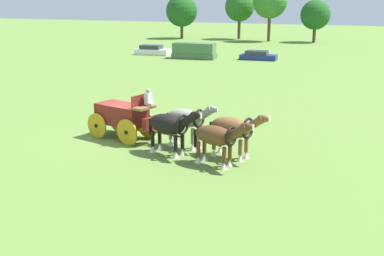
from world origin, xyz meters
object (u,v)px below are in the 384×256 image
object	(u,v)px
parked_vehicle_b	(194,51)
parked_vehicle_a	(152,50)
draft_horse_rear_off	(170,126)
show_wagon	(124,116)
draft_horse_lead_off	(217,137)
draft_horse_rear_near	(187,120)
draft_horse_lead_near	(233,129)
parked_vehicle_c	(258,56)

from	to	relation	value
parked_vehicle_b	parked_vehicle_a	bearing A→B (deg)	164.34
draft_horse_rear_off	show_wagon	bearing A→B (deg)	155.13
draft_horse_lead_off	show_wagon	bearing A→B (deg)	159.57
show_wagon	parked_vehicle_b	xyz separation A→B (m)	(-9.10, 32.55, -0.32)
draft_horse_rear_near	draft_horse_rear_off	distance (m)	1.30
draft_horse_rear_near	draft_horse_lead_near	size ratio (longest dim) A/B	0.97
parked_vehicle_a	parked_vehicle_b	distance (m)	6.62
draft_horse_rear_near	draft_horse_lead_near	distance (m)	2.59
show_wagon	draft_horse_lead_off	xyz separation A→B (m)	(5.79, -2.16, 0.06)
draft_horse_rear_near	parked_vehicle_b	size ratio (longest dim) A/B	0.56
draft_horse_rear_off	draft_horse_lead_off	distance (m)	2.62
draft_horse_lead_near	draft_horse_rear_near	bearing A→B (deg)	165.66
draft_horse_rear_off	draft_horse_lead_near	world-z (taller)	draft_horse_rear_off
draft_horse_rear_off	draft_horse_rear_near	bearing A→B (deg)	75.19
parked_vehicle_a	parked_vehicle_b	size ratio (longest dim) A/B	0.85
show_wagon	parked_vehicle_a	xyz separation A→B (m)	(-15.47, 34.34, -0.68)
draft_horse_lead_off	parked_vehicle_c	size ratio (longest dim) A/B	0.68
draft_horse_rear_off	draft_horse_lead_off	xyz separation A→B (m)	(2.54, -0.65, -0.10)
draft_horse_lead_near	parked_vehicle_a	bearing A→B (deg)	121.47
draft_horse_rear_off	parked_vehicle_a	world-z (taller)	draft_horse_rear_off
draft_horse_rear_near	parked_vehicle_b	bearing A→B (deg)	111.14
draft_horse_rear_off	draft_horse_lead_near	distance (m)	2.90
draft_horse_rear_near	draft_horse_lead_near	xyz separation A→B (m)	(2.51, -0.64, -0.04)
show_wagon	draft_horse_lead_off	distance (m)	6.18
draft_horse_rear_off	parked_vehicle_b	distance (m)	36.23
draft_horse_lead_near	parked_vehicle_b	xyz separation A→B (m)	(-15.19, 33.44, -0.46)
draft_horse_rear_off	parked_vehicle_b	world-z (taller)	draft_horse_rear_off
draft_horse_lead_near	parked_vehicle_b	bearing A→B (deg)	114.43
show_wagon	draft_horse_lead_off	size ratio (longest dim) A/B	1.95
draft_horse_rear_near	parked_vehicle_a	size ratio (longest dim) A/B	0.66
parked_vehicle_a	parked_vehicle_c	world-z (taller)	parked_vehicle_a
draft_horse_lead_near	parked_vehicle_b	world-z (taller)	draft_horse_lead_near
draft_horse_lead_near	draft_horse_lead_off	distance (m)	1.30
parked_vehicle_b	parked_vehicle_c	xyz separation A→B (m)	(7.24, 1.76, -0.43)
draft_horse_rear_off	parked_vehicle_c	xyz separation A→B (m)	(-5.12, 35.82, -0.91)
draft_horse_rear_near	draft_horse_lead_off	world-z (taller)	draft_horse_rear_near
draft_horse_rear_off	draft_horse_lead_near	bearing A→B (deg)	12.25
show_wagon	parked_vehicle_a	distance (m)	37.67
draft_horse_lead_off	parked_vehicle_c	world-z (taller)	draft_horse_lead_off
parked_vehicle_b	parked_vehicle_c	size ratio (longest dim) A/B	1.22
show_wagon	draft_horse_lead_near	world-z (taller)	show_wagon
draft_horse_rear_off	parked_vehicle_c	world-z (taller)	draft_horse_rear_off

